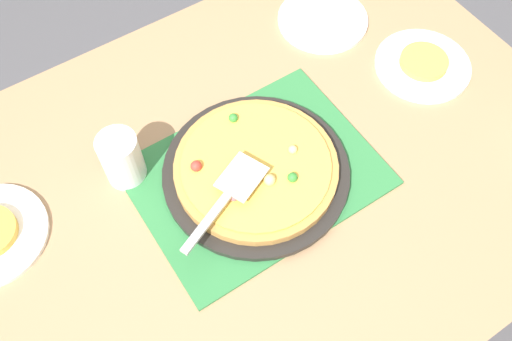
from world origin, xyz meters
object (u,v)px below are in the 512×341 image
object	(u,v)px
pizza_pan	(256,172)
pizza_server	(228,195)
plate_far_right	(423,65)
served_slice_right	(424,61)
pizza	(256,167)
cup_corner	(122,159)
plate_side	(323,20)

from	to	relation	value
pizza_pan	pizza_server	size ratio (longest dim) A/B	1.67
plate_far_right	served_slice_right	bearing A→B (deg)	-7.13
pizza	served_slice_right	size ratio (longest dim) A/B	3.00
plate_far_right	pizza_pan	bearing A→B (deg)	3.88
pizza	cup_corner	size ratio (longest dim) A/B	2.75
plate_side	pizza_server	distance (m)	0.57
cup_corner	pizza_pan	bearing A→B (deg)	145.98
pizza_pan	plate_side	world-z (taller)	pizza_pan
cup_corner	pizza_server	xyz separation A→B (m)	(-0.13, 0.19, 0.01)
pizza	plate_side	bearing A→B (deg)	-143.75
pizza	plate_side	size ratio (longest dim) A/B	1.50
pizza_pan	cup_corner	size ratio (longest dim) A/B	3.17
pizza	cup_corner	xyz separation A→B (m)	(0.22, -0.15, 0.03)
plate_side	cup_corner	xyz separation A→B (m)	(0.59, 0.13, 0.06)
pizza	pizza_server	world-z (taller)	pizza_server
pizza	plate_far_right	bearing A→B (deg)	-176.12
pizza	cup_corner	world-z (taller)	cup_corner
plate_far_right	cup_corner	world-z (taller)	cup_corner
plate_far_right	served_slice_right	distance (m)	0.01
served_slice_right	plate_far_right	bearing A→B (deg)	172.87
pizza	served_slice_right	xyz separation A→B (m)	(-0.48, -0.03, -0.02)
served_slice_right	pizza_server	world-z (taller)	pizza_server
pizza_pan	pizza	world-z (taller)	pizza
pizza	served_slice_right	distance (m)	0.48
plate_far_right	plate_side	distance (m)	0.27
served_slice_right	cup_corner	bearing A→B (deg)	-9.29
pizza	plate_far_right	xyz separation A→B (m)	(-0.48, -0.03, -0.03)
pizza_pan	pizza	size ratio (longest dim) A/B	1.15
cup_corner	pizza_server	bearing A→B (deg)	124.56
pizza	pizza_server	size ratio (longest dim) A/B	1.45
plate_far_right	served_slice_right	world-z (taller)	served_slice_right
plate_far_right	cup_corner	bearing A→B (deg)	-9.29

